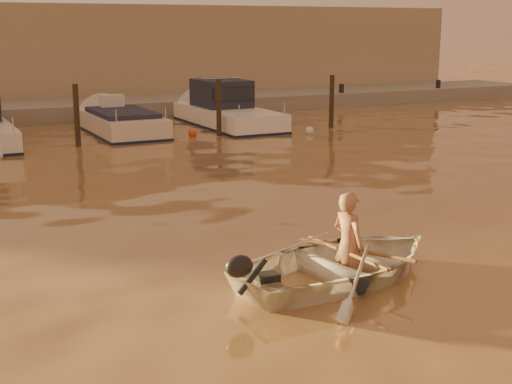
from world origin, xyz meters
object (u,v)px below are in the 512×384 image
waterfront_building (17,56)px  moored_boat_4 (228,110)px  person (348,245)px  moored_boat_3 (121,127)px  dinghy (343,263)px

waterfront_building → moored_boat_4: bearing=-60.8°
person → waterfront_building: waterfront_building is taller
moored_boat_3 → waterfront_building: waterfront_building is taller
moored_boat_4 → waterfront_building: size_ratio=0.15×
waterfront_building → moored_boat_3: bearing=-80.5°
person → waterfront_building: (-0.68, 27.59, 1.87)m
moored_boat_3 → waterfront_building: bearing=99.5°
person → moored_boat_3: person is taller
moored_boat_4 → dinghy: bearing=-108.5°
moored_boat_3 → moored_boat_4: moored_boat_4 is taller
dinghy → moored_boat_3: (1.26, 16.61, -0.04)m
moored_boat_3 → waterfront_building: 11.36m
waterfront_building → person: bearing=-88.6°
moored_boat_4 → waterfront_building: bearing=119.2°
moored_boat_3 → person: bearing=-94.0°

